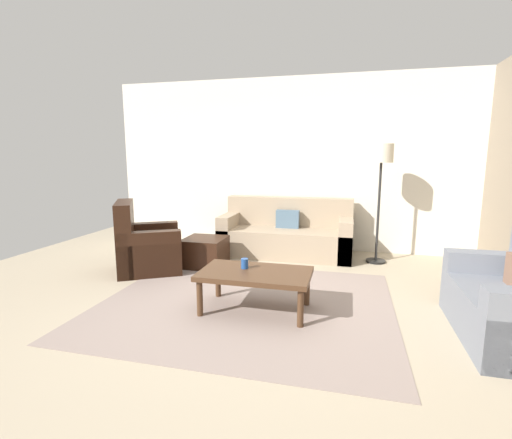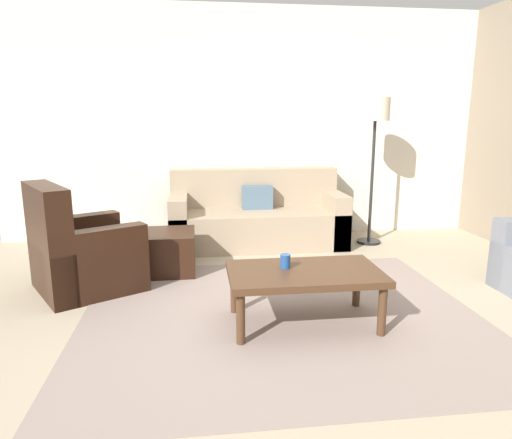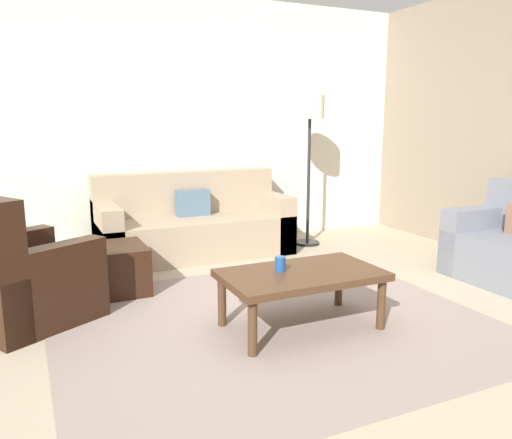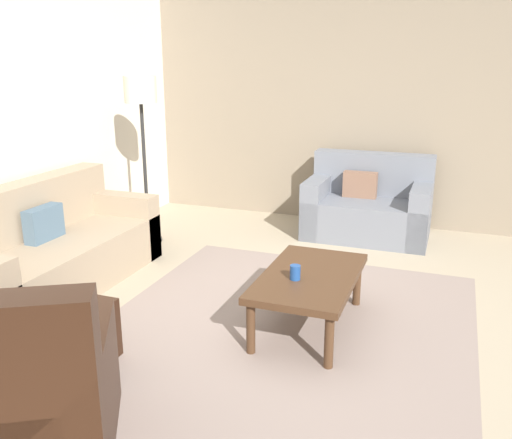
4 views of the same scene
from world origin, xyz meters
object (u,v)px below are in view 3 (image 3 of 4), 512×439
Objects in this scene: ottoman at (112,269)px; cup at (280,264)px; armchair_leather at (17,282)px; lamp_standing at (310,123)px; coffee_table at (301,279)px; couch_main at (192,226)px.

ottoman is 5.47× the size of cup.
lamp_standing is at bearing 21.04° from armchair_leather.
couch_main is at bearing 91.50° from coffee_table.
armchair_leather reaches higher than ottoman.
couch_main reaches higher than coffee_table.
lamp_standing reaches higher than couch_main.
couch_main is at bearing 172.84° from lamp_standing.
lamp_standing reaches higher than cup.
armchair_leather is 1.95× the size of ottoman.
couch_main is at bearing 88.19° from cup.
armchair_leather is 2.01m from coffee_table.
armchair_leather is 1.87m from cup.
lamp_standing is at bearing 54.99° from cup.
couch_main reaches higher than ottoman.
cup is at bearing -91.81° from couch_main.
lamp_standing reaches higher than armchair_leather.
armchair_leather is 0.99× the size of coffee_table.
armchair_leather reaches higher than couch_main.
cup is at bearing -125.01° from lamp_standing.
coffee_table is (0.06, -2.27, 0.06)m from couch_main.
armchair_leather reaches higher than cup.
armchair_leather is at bearing 152.95° from coffee_table.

